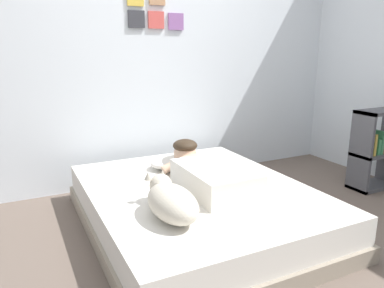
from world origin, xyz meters
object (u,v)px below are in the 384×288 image
object	(u,v)px
pillow	(180,161)
bookshelf	(375,149)
cell_phone	(254,191)
person_lying	(206,171)
bed	(197,207)
dog	(171,201)
coffee_cup	(189,162)

from	to	relation	value
pillow	bookshelf	distance (m)	1.85
cell_phone	person_lying	bearing A→B (deg)	131.26
bed	bookshelf	world-z (taller)	bookshelf
pillow	person_lying	world-z (taller)	person_lying
person_lying	bookshelf	world-z (taller)	bookshelf
dog	bed	bearing A→B (deg)	45.16
person_lying	cell_phone	xyz separation A→B (m)	(0.24, -0.27, -0.10)
pillow	coffee_cup	distance (m)	0.08
dog	cell_phone	world-z (taller)	dog
bed	coffee_cup	size ratio (longest dim) A/B	15.34
bookshelf	dog	bearing A→B (deg)	-171.42
person_lying	bookshelf	xyz separation A→B (m)	(1.78, -0.05, -0.03)
bed	coffee_cup	world-z (taller)	coffee_cup
bed	person_lying	world-z (taller)	person_lying
pillow	bed	bearing A→B (deg)	-99.67
pillow	coffee_cup	xyz separation A→B (m)	(0.08, -0.02, -0.02)
dog	coffee_cup	xyz separation A→B (m)	(0.52, 0.84, -0.07)
bed	pillow	distance (m)	0.54
dog	cell_phone	size ratio (longest dim) A/B	4.11
bed	dog	distance (m)	0.58
dog	cell_phone	bearing A→B (deg)	8.96
dog	pillow	bearing A→B (deg)	62.41
bookshelf	cell_phone	bearing A→B (deg)	-171.59
bookshelf	pillow	bearing A→B (deg)	163.56
pillow	bookshelf	world-z (taller)	bookshelf
person_lying	coffee_cup	size ratio (longest dim) A/B	7.36
person_lying	coffee_cup	bearing A→B (deg)	80.21
pillow	cell_phone	bearing A→B (deg)	-72.49
pillow	bookshelf	size ratio (longest dim) A/B	0.69
person_lying	pillow	bearing A→B (deg)	89.58
dog	person_lying	bearing A→B (deg)	40.63
coffee_cup	bookshelf	distance (m)	1.77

